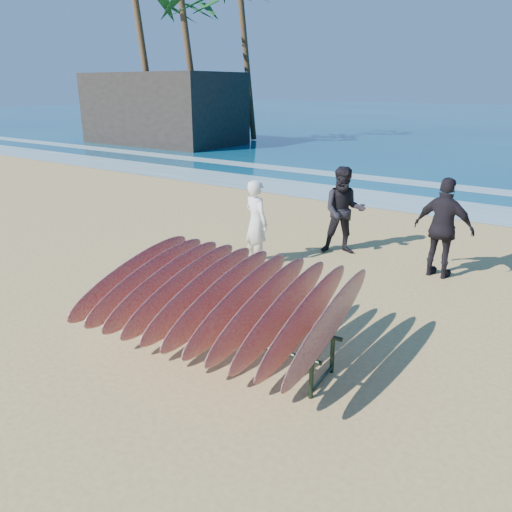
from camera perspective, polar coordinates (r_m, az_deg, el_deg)
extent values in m
plane|color=tan|center=(7.68, -3.47, -8.32)|extent=(120.00, 120.00, 0.00)
plane|color=white|center=(16.28, 19.06, 5.48)|extent=(160.00, 160.00, 0.00)
plane|color=white|center=(19.61, 22.06, 7.27)|extent=(160.00, 160.00, 0.00)
cylinder|color=black|center=(7.56, -14.74, -7.31)|extent=(0.06, 0.06, 0.50)
cylinder|color=black|center=(6.05, 6.33, -13.85)|extent=(0.06, 0.06, 0.50)
cylinder|color=black|center=(7.98, -11.47, -5.61)|extent=(0.06, 0.06, 0.50)
cylinder|color=black|center=(6.56, 8.71, -11.11)|extent=(0.06, 0.06, 0.50)
cylinder|color=black|center=(6.56, -5.57, -8.48)|extent=(3.19, 0.32, 0.06)
cylinder|color=black|center=(7.04, -2.47, -6.41)|extent=(3.19, 0.32, 0.06)
cylinder|color=black|center=(7.84, -12.97, -7.56)|extent=(0.10, 0.65, 0.04)
cylinder|color=black|center=(6.39, 7.51, -13.73)|extent=(0.10, 0.65, 0.04)
ellipsoid|color=maroon|center=(7.57, -13.79, -2.07)|extent=(0.28, 2.59, 0.96)
ellipsoid|color=maroon|center=(7.37, -12.04, -2.52)|extent=(0.28, 2.59, 0.96)
ellipsoid|color=maroon|center=(7.17, -10.20, -3.00)|extent=(0.28, 2.59, 0.96)
ellipsoid|color=maroon|center=(6.99, -8.25, -3.49)|extent=(0.28, 2.59, 0.96)
ellipsoid|color=maroon|center=(6.81, -6.20, -4.01)|extent=(0.28, 2.59, 0.96)
ellipsoid|color=maroon|center=(6.64, -4.03, -4.55)|extent=(0.28, 2.59, 0.96)
ellipsoid|color=maroon|center=(6.49, -1.76, -5.12)|extent=(0.28, 2.59, 0.96)
ellipsoid|color=maroon|center=(6.34, 0.63, -5.70)|extent=(0.28, 2.59, 0.96)
ellipsoid|color=maroon|center=(6.21, 3.13, -6.29)|extent=(0.28, 2.59, 0.96)
ellipsoid|color=maroon|center=(6.09, 5.74, -6.90)|extent=(0.28, 2.59, 0.96)
ellipsoid|color=maroon|center=(5.98, 8.45, -7.51)|extent=(0.28, 2.59, 0.96)
imported|color=white|center=(10.16, 0.02, 3.86)|extent=(0.74, 0.61, 1.74)
imported|color=black|center=(10.94, 9.99, 5.10)|extent=(1.15, 1.07, 1.90)
imported|color=black|center=(10.04, 20.65, 2.97)|extent=(1.16, 0.56, 1.92)
cube|color=#2D2823|center=(33.02, -10.54, 16.23)|extent=(9.52, 5.29, 4.23)
cylinder|color=brown|center=(31.08, -12.79, 21.85)|extent=(0.36, 1.63, 10.60)
cylinder|color=brown|center=(30.49, -7.40, 19.71)|extent=(0.36, 1.52, 7.96)
cylinder|color=brown|center=(33.84, -1.07, 21.11)|extent=(0.36, 1.88, 9.50)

